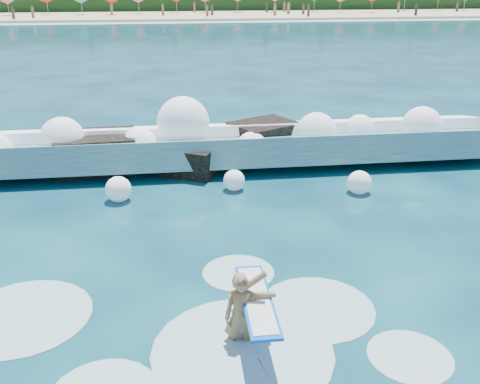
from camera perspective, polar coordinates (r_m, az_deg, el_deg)
The scene contains 10 objects.
ground at distance 11.39m, azimuth -6.25°, elevation -9.77°, with size 200.00×200.00×0.00m, color #07243C.
beach at distance 87.88m, azimuth -7.92°, elevation 18.14°, with size 140.00×20.00×0.40m, color tan.
wet_band at distance 76.92m, azimuth -7.88°, elevation 17.48°, with size 140.00×5.00×0.08m, color silver.
breaking_wave at distance 18.17m, azimuth -2.07°, elevation 4.70°, with size 18.64×2.88×1.61m.
rock_cluster at distance 18.20m, azimuth -6.81°, elevation 4.29°, with size 8.37×3.53×1.48m.
surfer_with_board at distance 9.42m, azimuth 0.50°, elevation -12.77°, with size 0.86×2.83×1.63m.
wave_spray at distance 17.79m, azimuth -3.18°, elevation 6.02°, with size 15.49×4.56×2.36m.
surf_foam at distance 10.01m, azimuth -4.49°, elevation -14.74°, with size 8.84×5.06×0.16m.
beach_umbrellas at distance 89.84m, azimuth -8.10°, elevation 19.53°, with size 110.06×6.53×0.50m.
beachgoers at distance 83.79m, azimuth -10.30°, elevation 18.44°, with size 100.88×13.54×1.92m.
Camera 1 is at (-0.06, -9.69, 5.99)m, focal length 40.00 mm.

